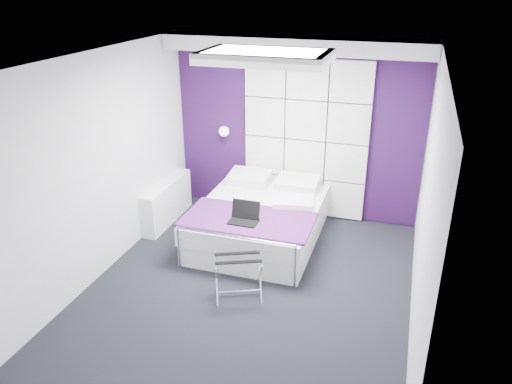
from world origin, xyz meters
The scene contains 15 objects.
floor centered at (0.00, 0.00, 0.00)m, with size 4.40×4.40×0.00m, color black.
ceiling centered at (0.00, 0.00, 2.60)m, with size 4.40×4.40×0.00m, color white.
wall_back centered at (0.00, 2.20, 1.30)m, with size 3.60×3.60×0.00m, color silver.
wall_left centered at (-1.80, 0.00, 1.30)m, with size 4.40×4.40×0.00m, color silver.
wall_right centered at (1.80, 0.00, 1.30)m, with size 4.40×4.40×0.00m, color silver.
accent_wall centered at (0.00, 2.19, 1.30)m, with size 3.58×0.02×2.58m, color #2C0E3C.
soffit centered at (0.00, 1.95, 2.50)m, with size 3.58×0.50×0.20m, color white.
headboard centered at (0.15, 2.14, 1.17)m, with size 1.80×0.08×2.30m, color silver, non-canonical shape.
skylight centered at (0.00, 0.60, 2.55)m, with size 1.36×0.86×0.12m, color white, non-canonical shape.
wall_lamp centered at (-1.05, 2.06, 1.22)m, with size 0.15×0.15×0.15m, color white.
radiator centered at (-1.69, 1.30, 0.30)m, with size 0.22×1.20×0.60m, color white.
bed centered at (-0.23, 1.16, 0.29)m, with size 1.62×1.95×0.69m.
nightstand centered at (-0.56, 2.02, 0.49)m, with size 0.40×0.31×0.04m, color white.
luggage_rack centered at (-0.07, -0.16, 0.25)m, with size 0.51×0.37×0.50m.
laptop centered at (-0.25, 0.61, 0.61)m, with size 0.35×0.25×0.25m.
Camera 1 is at (1.55, -4.59, 3.34)m, focal length 35.00 mm.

